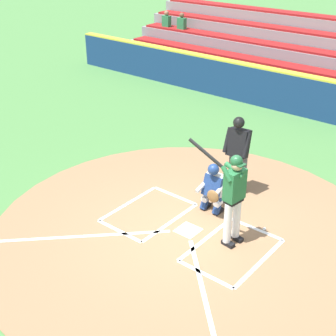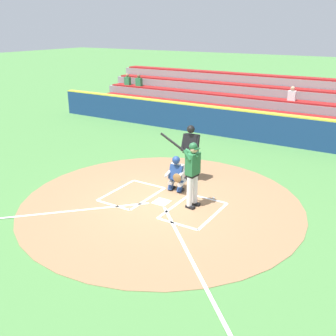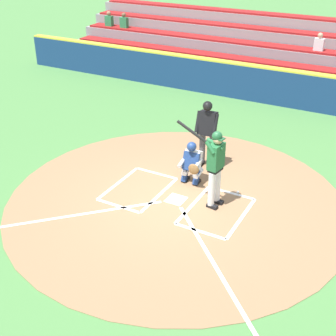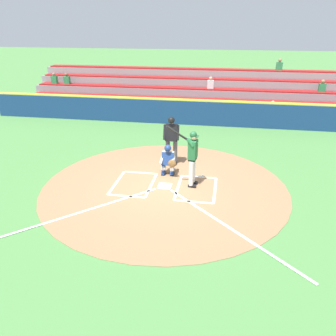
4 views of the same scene
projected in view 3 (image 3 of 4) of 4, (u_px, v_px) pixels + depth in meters
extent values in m
plane|color=#4C8442|center=(176.00, 200.00, 11.18)|extent=(120.00, 120.00, 0.00)
cylinder|color=#99704C|center=(176.00, 200.00, 11.18)|extent=(8.00, 8.00, 0.01)
cube|color=white|center=(176.00, 199.00, 11.17)|extent=(0.44, 0.44, 0.01)
cube|color=white|center=(231.00, 193.00, 11.43)|extent=(1.20, 0.08, 0.01)
cube|color=white|center=(200.00, 231.00, 10.04)|extent=(1.20, 0.08, 0.01)
cube|color=white|center=(193.00, 204.00, 10.99)|extent=(0.08, 1.80, 0.01)
cube|color=white|center=(241.00, 218.00, 10.48)|extent=(0.08, 1.80, 0.01)
cube|color=white|center=(156.00, 173.00, 12.31)|extent=(1.20, 0.08, 0.01)
cube|color=white|center=(118.00, 206.00, 10.92)|extent=(1.20, 0.08, 0.01)
cube|color=white|center=(160.00, 195.00, 11.36)|extent=(0.08, 1.80, 0.01)
cube|color=white|center=(118.00, 183.00, 11.87)|extent=(0.08, 1.80, 0.01)
cube|color=white|center=(49.00, 220.00, 10.43)|extent=(3.73, 3.73, 0.01)
cube|color=white|center=(224.00, 281.00, 8.66)|extent=(3.73, 3.73, 0.01)
cylinder|color=white|center=(217.00, 184.00, 10.84)|extent=(0.15, 0.15, 0.84)
cube|color=black|center=(218.00, 202.00, 11.03)|extent=(0.27, 0.15, 0.09)
cylinder|color=white|center=(211.00, 189.00, 10.65)|extent=(0.15, 0.15, 0.84)
cube|color=black|center=(212.00, 206.00, 10.85)|extent=(0.27, 0.15, 0.09)
cube|color=black|center=(215.00, 169.00, 10.52)|extent=(0.26, 0.37, 0.10)
cube|color=#236638|center=(216.00, 156.00, 10.38)|extent=(0.29, 0.43, 0.60)
sphere|color=tan|center=(218.00, 140.00, 10.17)|extent=(0.21, 0.21, 0.21)
sphere|color=#1E512D|center=(217.00, 136.00, 10.15)|extent=(0.23, 0.23, 0.23)
cube|color=#1E512D|center=(221.00, 139.00, 10.11)|extent=(0.13, 0.18, 0.02)
cylinder|color=#236638|center=(215.00, 144.00, 10.28)|extent=(0.44, 0.15, 0.21)
cylinder|color=#236638|center=(210.00, 147.00, 10.13)|extent=(0.27, 0.12, 0.29)
cylinder|color=black|center=(193.00, 133.00, 10.08)|extent=(0.71, 0.28, 0.53)
cylinder|color=black|center=(209.00, 144.00, 10.14)|extent=(0.09, 0.10, 0.08)
cube|color=black|center=(197.00, 182.00, 11.84)|extent=(0.12, 0.26, 0.09)
cube|color=navy|center=(196.00, 178.00, 11.73)|extent=(0.12, 0.24, 0.37)
cylinder|color=silver|center=(198.00, 173.00, 11.77)|extent=(0.15, 0.36, 0.21)
cube|color=black|center=(185.00, 179.00, 11.97)|extent=(0.12, 0.26, 0.09)
cube|color=navy|center=(185.00, 175.00, 11.87)|extent=(0.12, 0.24, 0.37)
cylinder|color=silver|center=(187.00, 170.00, 11.91)|extent=(0.15, 0.36, 0.21)
cube|color=silver|center=(193.00, 159.00, 11.69)|extent=(0.40, 0.36, 0.52)
cube|color=navy|center=(191.00, 161.00, 11.60)|extent=(0.42, 0.22, 0.46)
sphere|color=tan|center=(192.00, 147.00, 11.46)|extent=(0.21, 0.21, 0.21)
sphere|color=navy|center=(192.00, 147.00, 11.44)|extent=(0.24, 0.24, 0.24)
cylinder|color=silver|center=(197.00, 165.00, 11.48)|extent=(0.09, 0.45, 0.20)
cylinder|color=silver|center=(183.00, 161.00, 11.65)|extent=(0.09, 0.45, 0.20)
ellipsoid|color=brown|center=(194.00, 169.00, 11.34)|extent=(0.28, 0.10, 0.28)
cylinder|color=#4C4C51|center=(212.00, 149.00, 12.45)|extent=(0.16, 0.16, 0.86)
cube|color=black|center=(211.00, 166.00, 12.63)|extent=(0.14, 0.29, 0.09)
cylinder|color=#4C4C51|center=(202.00, 147.00, 12.56)|extent=(0.16, 0.16, 0.86)
cube|color=black|center=(201.00, 164.00, 12.74)|extent=(0.14, 0.29, 0.09)
cube|color=black|center=(208.00, 123.00, 12.12)|extent=(0.46, 0.39, 0.66)
sphere|color=#9E7051|center=(208.00, 107.00, 11.87)|extent=(0.22, 0.22, 0.22)
sphere|color=black|center=(208.00, 106.00, 11.85)|extent=(0.25, 0.25, 0.25)
cylinder|color=black|center=(215.00, 125.00, 11.96)|extent=(0.11, 0.29, 0.56)
cylinder|color=black|center=(198.00, 122.00, 12.14)|extent=(0.11, 0.29, 0.56)
sphere|color=white|center=(238.00, 192.00, 11.42)|extent=(0.07, 0.07, 0.07)
cube|color=navy|center=(274.00, 87.00, 16.70)|extent=(22.00, 0.36, 1.25)
cube|color=yellow|center=(276.00, 69.00, 16.39)|extent=(22.00, 0.32, 0.06)
cube|color=gray|center=(281.00, 89.00, 17.68)|extent=(20.00, 0.85, 0.45)
cube|color=maroon|center=(282.00, 83.00, 17.56)|extent=(19.60, 0.72, 0.08)
cube|color=gray|center=(288.00, 78.00, 18.24)|extent=(20.00, 0.85, 0.90)
cube|color=maroon|center=(289.00, 65.00, 18.01)|extent=(19.60, 0.72, 0.08)
cube|color=gray|center=(294.00, 66.00, 18.79)|extent=(20.00, 0.85, 1.35)
cube|color=maroon|center=(297.00, 49.00, 18.45)|extent=(19.60, 0.72, 0.08)
cube|color=gray|center=(301.00, 56.00, 19.34)|extent=(20.00, 0.85, 1.80)
cube|color=maroon|center=(304.00, 33.00, 18.90)|extent=(19.60, 0.72, 0.08)
cube|color=gray|center=(306.00, 46.00, 19.90)|extent=(20.00, 0.85, 2.25)
cube|color=maroon|center=(310.00, 18.00, 19.35)|extent=(19.60, 0.72, 0.08)
cube|color=white|center=(319.00, 44.00, 17.94)|extent=(0.36, 0.22, 0.46)
sphere|color=tan|center=(320.00, 35.00, 17.78)|extent=(0.20, 0.20, 0.20)
cube|color=#2D844C|center=(124.00, 23.00, 21.67)|extent=(0.36, 0.22, 0.46)
sphere|color=brown|center=(124.00, 15.00, 21.51)|extent=(0.20, 0.20, 0.20)
cube|color=#2D844C|center=(109.00, 21.00, 22.02)|extent=(0.36, 0.22, 0.46)
sphere|color=#9E7051|center=(109.00, 13.00, 21.86)|extent=(0.20, 0.20, 0.20)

